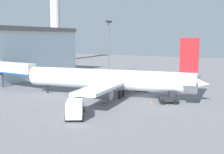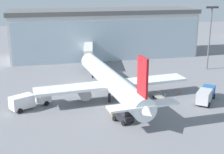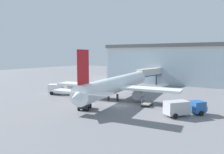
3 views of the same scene
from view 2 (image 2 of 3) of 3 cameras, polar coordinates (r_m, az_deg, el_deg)
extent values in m
plane|color=slate|center=(57.78, 4.41, -5.12)|extent=(240.00, 240.00, 0.00)
cube|color=#BBBBBB|center=(95.77, -1.43, 7.71)|extent=(55.32, 17.73, 12.97)
cube|color=#A7BBC8|center=(88.71, -0.48, 6.57)|extent=(53.40, 3.44, 11.67)
cube|color=#575757|center=(94.93, -1.47, 11.94)|extent=(56.43, 18.08, 1.20)
cube|color=beige|center=(81.99, -4.33, 4.84)|extent=(3.45, 12.36, 2.40)
cube|color=#194799|center=(82.21, -4.32, 4.12)|extent=(3.49, 12.36, 0.30)
cylinder|color=#4C4C51|center=(87.08, -4.26, 3.57)|extent=(0.70, 0.70, 3.45)
cylinder|color=#59595E|center=(83.48, 17.37, 6.54)|extent=(0.36, 0.36, 15.58)
cube|color=#333338|center=(82.55, 17.86, 12.03)|extent=(3.20, 0.40, 0.50)
cylinder|color=white|center=(60.66, -0.27, -0.52)|extent=(9.00, 33.03, 3.73)
cone|color=white|center=(75.87, -4.21, 2.96)|extent=(4.17, 3.56, 3.73)
cone|color=white|center=(46.29, 6.21, -6.23)|extent=(3.96, 4.49, 3.36)
cube|color=white|center=(59.29, 0.23, -1.31)|extent=(29.88, 8.94, 0.50)
cube|color=white|center=(46.92, 5.72, -5.15)|extent=(11.24, 4.15, 0.30)
cube|color=red|center=(45.94, 5.62, 0.04)|extent=(0.87, 3.22, 5.97)
cylinder|color=gray|center=(58.70, -5.14, -2.96)|extent=(2.59, 3.50, 2.10)
cylinder|color=gray|center=(62.11, 4.99, -1.84)|extent=(2.59, 3.50, 2.10)
cylinder|color=black|center=(58.81, -0.49, -3.83)|extent=(0.50, 0.50, 1.60)
cylinder|color=black|center=(59.51, 1.56, -3.59)|extent=(0.50, 0.50, 1.60)
cylinder|color=black|center=(73.75, -3.58, 0.42)|extent=(0.40, 0.40, 1.60)
cube|color=silver|center=(58.97, -12.50, -3.57)|extent=(3.04, 3.04, 1.90)
cube|color=white|center=(57.11, -16.15, -4.36)|extent=(4.55, 4.03, 2.20)
cylinder|color=black|center=(60.20, -12.98, -4.14)|extent=(0.92, 0.74, 0.90)
cylinder|color=black|center=(58.40, -11.90, -4.73)|extent=(0.92, 0.74, 0.90)
cylinder|color=black|center=(58.05, -17.44, -5.29)|extent=(0.92, 0.74, 0.90)
cylinder|color=black|center=(56.18, -16.46, -5.95)|extent=(0.92, 0.74, 0.90)
cube|color=#2659A5|center=(63.74, 17.25, -2.39)|extent=(3.08, 3.08, 1.90)
cube|color=#B2B2B7|center=(59.77, 16.49, -3.44)|extent=(4.16, 4.52, 2.20)
cylinder|color=black|center=(64.22, 16.22, -3.06)|extent=(0.78, 0.90, 0.90)
cylinder|color=black|center=(63.88, 18.14, -3.34)|extent=(0.78, 0.90, 0.90)
cylinder|color=black|center=(59.42, 15.17, -4.58)|extent=(0.78, 0.90, 0.90)
cylinder|color=black|center=(59.05, 17.25, -4.90)|extent=(0.78, 0.90, 0.90)
cube|color=#9E998C|center=(60.91, 8.57, -3.57)|extent=(1.89, 2.96, 0.16)
cylinder|color=black|center=(61.70, 7.53, -3.55)|extent=(0.17, 0.45, 0.44)
cylinder|color=#9E998C|center=(61.42, 7.56, -2.83)|extent=(0.08, 0.08, 0.90)
cylinder|color=black|center=(62.25, 8.75, -3.42)|extent=(0.17, 0.45, 0.44)
cylinder|color=#9E998C|center=(61.97, 8.79, -2.70)|extent=(0.08, 0.08, 0.90)
cylinder|color=black|center=(59.78, 8.36, -4.26)|extent=(0.17, 0.45, 0.44)
cylinder|color=#9E998C|center=(59.49, 8.40, -3.52)|extent=(0.08, 0.08, 0.90)
cylinder|color=black|center=(60.35, 9.62, -4.12)|extent=(0.17, 0.45, 0.44)
cylinder|color=#9E998C|center=(60.06, 9.66, -3.38)|extent=(0.08, 0.08, 0.90)
cube|color=black|center=(50.62, 2.08, -7.29)|extent=(3.14, 3.67, 0.90)
cube|color=#26262B|center=(49.80, 2.57, -6.52)|extent=(1.71, 1.56, 1.00)
cylinder|color=black|center=(51.06, 0.47, -7.62)|extent=(0.70, 0.87, 0.80)
cylinder|color=black|center=(52.12, 2.02, -7.10)|extent=(0.70, 0.87, 0.80)
cylinder|color=black|center=(49.50, 2.13, -8.44)|extent=(0.70, 0.87, 0.80)
cylinder|color=black|center=(50.59, 3.69, -7.89)|extent=(0.70, 0.87, 0.80)
cone|color=orange|center=(52.92, 0.03, -6.85)|extent=(0.36, 0.36, 0.55)
cone|color=orange|center=(64.61, 12.02, -2.79)|extent=(0.36, 0.36, 0.55)
camera|label=1|loc=(50.86, -63.74, -4.14)|focal=50.00mm
camera|label=3|loc=(40.92, 56.54, -6.56)|focal=35.00mm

